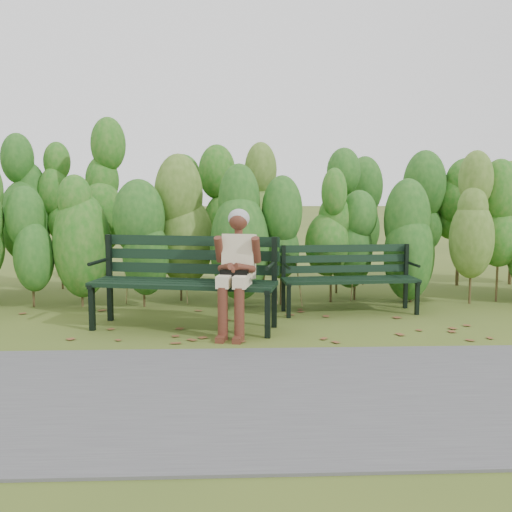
{
  "coord_description": "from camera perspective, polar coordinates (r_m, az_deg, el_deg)",
  "views": [
    {
      "loc": [
        -0.29,
        -6.49,
        1.55
      ],
      "look_at": [
        0.0,
        0.35,
        0.75
      ],
      "focal_mm": 42.0,
      "sensor_mm": 36.0,
      "label": 1
    }
  ],
  "objects": [
    {
      "name": "seated_woman",
      "position": [
        6.26,
        -1.87,
        -0.59
      ],
      "size": [
        0.52,
        0.76,
        1.31
      ],
      "color": "beige",
      "rests_on": "ground"
    },
    {
      "name": "bench_right",
      "position": [
        7.48,
        8.74,
        -1.59
      ],
      "size": [
        1.68,
        0.65,
        0.82
      ],
      "color": "black",
      "rests_on": "ground"
    },
    {
      "name": "bench_left",
      "position": [
        6.62,
        -6.65,
        -1.71
      ],
      "size": [
        2.1,
        1.06,
        1.0
      ],
      "color": "black",
      "rests_on": "ground"
    },
    {
      "name": "leaf_litter",
      "position": [
        6.72,
        1.87,
        -6.64
      ],
      "size": [
        5.97,
        2.23,
        0.01
      ],
      "color": "brown",
      "rests_on": "ground"
    },
    {
      "name": "hedge_band",
      "position": [
        8.36,
        -0.44,
        4.67
      ],
      "size": [
        11.04,
        1.67,
        2.42
      ],
      "color": "#47381E",
      "rests_on": "ground"
    },
    {
      "name": "footpath",
      "position": [
        4.57,
        1.4,
        -13.12
      ],
      "size": [
        60.0,
        2.5,
        0.01
      ],
      "primitive_type": "cube",
      "color": "#474749",
      "rests_on": "ground"
    },
    {
      "name": "ground",
      "position": [
        6.68,
        0.13,
        -6.76
      ],
      "size": [
        80.0,
        80.0,
        0.0
      ],
      "primitive_type": "plane",
      "color": "#445720"
    }
  ]
}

